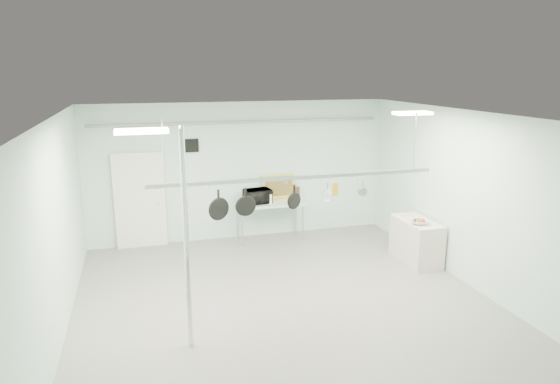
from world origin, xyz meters
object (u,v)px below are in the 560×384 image
object	(u,v)px
fruit_bowl	(419,222)
skillet_left	(219,205)
microwave	(258,196)
skillet_mid	(246,202)
prep_table	(270,205)
side_cabinet	(416,241)
skillet_right	(294,196)
pot_rack	(298,176)
chrome_pole	(186,241)
coffee_canister	(269,198)

from	to	relation	value
fruit_bowl	skillet_left	xyz separation A→B (m)	(-4.15, -0.87, 0.90)
microwave	skillet_mid	size ratio (longest dim) A/B	1.29
prep_table	skillet_left	xyz separation A→B (m)	(-1.70, -3.30, 1.01)
side_cabinet	microwave	xyz separation A→B (m)	(-2.84, 2.20, 0.62)
fruit_bowl	skillet_right	bearing A→B (deg)	-163.32
side_cabinet	skillet_right	distance (m)	3.51
pot_rack	microwave	world-z (taller)	pot_rack
fruit_bowl	skillet_left	world-z (taller)	skillet_left
side_cabinet	skillet_right	world-z (taller)	skillet_right
chrome_pole	pot_rack	world-z (taller)	chrome_pole
side_cabinet	skillet_left	size ratio (longest dim) A/B	2.47
pot_rack	skillet_mid	bearing A→B (deg)	180.00
pot_rack	skillet_mid	world-z (taller)	pot_rack
pot_rack	fruit_bowl	size ratio (longest dim) A/B	13.69
prep_table	microwave	distance (m)	0.38
prep_table	microwave	size ratio (longest dim) A/B	2.69
pot_rack	coffee_canister	distance (m)	3.46
coffee_canister	fruit_bowl	size ratio (longest dim) A/B	0.65
side_cabinet	microwave	distance (m)	3.65
chrome_pole	side_cabinet	distance (m)	5.37
microwave	skillet_mid	distance (m)	3.53
microwave	skillet_mid	xyz separation A→B (m)	(-0.98, -3.30, 0.78)
microwave	coffee_canister	distance (m)	0.28
prep_table	microwave	xyz separation A→B (m)	(-0.29, 0.00, 0.24)
chrome_pole	side_cabinet	bearing A→B (deg)	22.41
microwave	fruit_bowl	xyz separation A→B (m)	(2.74, -2.43, -0.13)
chrome_pole	fruit_bowl	xyz separation A→B (m)	(4.75, 1.77, -0.66)
skillet_right	skillet_mid	bearing A→B (deg)	154.55
prep_table	microwave	bearing A→B (deg)	179.91
pot_rack	fruit_bowl	xyz separation A→B (m)	(2.85, 0.87, -1.29)
microwave	coffee_canister	bearing A→B (deg)	154.07
chrome_pole	pot_rack	size ratio (longest dim) A/B	0.67
fruit_bowl	skillet_left	bearing A→B (deg)	-168.14
side_cabinet	coffee_canister	xyz separation A→B (m)	(-2.58, 2.12, 0.57)
side_cabinet	microwave	bearing A→B (deg)	142.25
microwave	skillet_right	xyz separation A→B (m)	(-0.17, -3.30, 0.82)
fruit_bowl	pot_rack	bearing A→B (deg)	-162.99
chrome_pole	coffee_canister	distance (m)	4.74
microwave	pot_rack	bearing A→B (deg)	78.60
prep_table	side_cabinet	size ratio (longest dim) A/B	1.33
chrome_pole	pot_rack	bearing A→B (deg)	25.35
side_cabinet	prep_table	bearing A→B (deg)	139.21
pot_rack	coffee_canister	size ratio (longest dim) A/B	20.91
fruit_bowl	skillet_mid	size ratio (longest dim) A/B	0.76
microwave	skillet_mid	world-z (taller)	skillet_mid
pot_rack	side_cabinet	bearing A→B (deg)	20.45
side_cabinet	coffee_canister	bearing A→B (deg)	140.55
side_cabinet	skillet_mid	distance (m)	4.21
coffee_canister	skillet_left	distance (m)	3.72
fruit_bowl	skillet_mid	distance (m)	3.93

